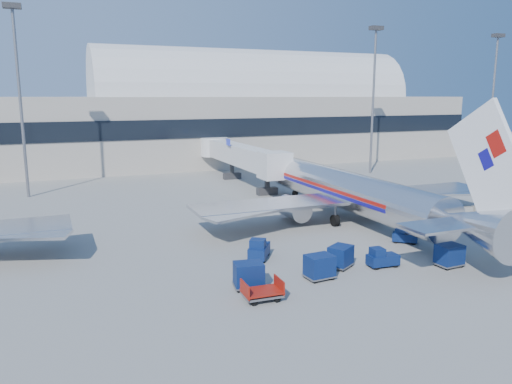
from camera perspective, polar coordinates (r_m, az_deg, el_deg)
name	(u,v)px	position (r m, az deg, el deg)	size (l,w,h in m)	color
ground	(280,245)	(41.73, 2.77, -6.05)	(260.00, 260.00, 0.00)	gray
terminal	(71,123)	(92.22, -20.43, 7.36)	(170.00, 28.15, 21.00)	#B2AA9E
airliner_main	(353,192)	(49.66, 11.07, -0.01)	(32.00, 37.26, 12.07)	silver
jetbridge_near	(237,154)	(71.77, -2.19, 4.32)	(4.40, 27.50, 6.25)	silver
mast_west	(18,73)	(66.19, -25.57, 12.15)	(2.00, 1.20, 22.60)	slate
mast_east	(374,79)	(81.17, 13.34, 12.49)	(2.00, 1.20, 22.60)	slate
mast_far_east	(494,81)	(97.81, 25.58, 11.42)	(2.00, 1.20, 22.60)	slate
barrier_near	(434,215)	(53.08, 19.70, -2.49)	(3.00, 0.55, 0.90)	#9E9E96
barrier_mid	(460,212)	(55.32, 22.25, -2.14)	(3.00, 0.55, 0.90)	#9E9E96
barrier_far	(484,209)	(57.66, 24.59, -1.81)	(3.00, 0.55, 0.90)	#9E9E96
tug_lead	(382,258)	(37.48, 14.17, -7.32)	(2.30, 1.27, 1.45)	#0A1C4D
tug_right	(404,236)	(43.97, 16.56, -4.80)	(2.21, 2.12, 1.33)	#0A1C4D
tug_left	(259,249)	(38.03, 0.31, -6.55)	(2.49, 2.84, 1.67)	#0A1C4D
cart_train_a	(341,256)	(36.65, 9.63, -7.24)	(2.27, 2.14, 1.60)	#0A1C4D
cart_train_b	(319,266)	(34.23, 7.27, -8.42)	(2.00, 1.59, 1.67)	#0A1C4D
cart_train_c	(249,275)	(32.37, -0.83, -9.44)	(2.17, 1.79, 1.71)	#0A1C4D
cart_solo_near	(449,255)	(38.92, 21.23, -6.73)	(1.95, 1.53, 1.64)	#0A1C4D
cart_solo_far	(501,229)	(47.57, 26.19, -3.86)	(2.31, 1.94, 1.80)	#0A1C4D
cart_open_red	(263,293)	(30.79, 0.75, -11.47)	(2.39, 1.73, 0.63)	slate
ramp_worker	(503,245)	(43.18, 26.43, -5.47)	(0.61, 0.40, 1.68)	#B5F71A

